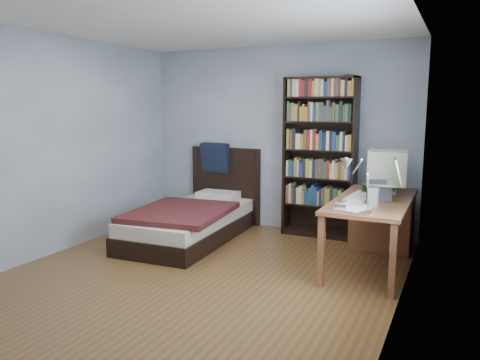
{
  "coord_description": "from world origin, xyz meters",
  "views": [
    {
      "loc": [
        2.32,
        -3.93,
        1.71
      ],
      "look_at": [
        0.19,
        0.52,
        0.91
      ],
      "focal_mm": 35.0,
      "sensor_mm": 36.0,
      "label": 1
    }
  ],
  "objects_px": {
    "desk": "(379,218)",
    "bed": "(193,218)",
    "crt_monitor": "(387,168)",
    "bookshelf": "(320,158)",
    "desk_lamp": "(350,170)",
    "keyboard": "(361,197)",
    "soda_can": "(365,190)",
    "laptop": "(381,188)",
    "speaker": "(373,197)"
  },
  "relations": [
    {
      "from": "keyboard",
      "to": "bookshelf",
      "type": "bearing_deg",
      "value": 131.38
    },
    {
      "from": "desk",
      "to": "bed",
      "type": "bearing_deg",
      "value": -170.59
    },
    {
      "from": "bed",
      "to": "keyboard",
      "type": "bearing_deg",
      "value": -3.66
    },
    {
      "from": "crt_monitor",
      "to": "laptop",
      "type": "relative_size",
      "value": 1.08
    },
    {
      "from": "laptop",
      "to": "bookshelf",
      "type": "relative_size",
      "value": 0.22
    },
    {
      "from": "desk_lamp",
      "to": "speaker",
      "type": "bearing_deg",
      "value": 81.97
    },
    {
      "from": "soda_can",
      "to": "crt_monitor",
      "type": "bearing_deg",
      "value": 55.41
    },
    {
      "from": "desk",
      "to": "soda_can",
      "type": "bearing_deg",
      "value": -112.16
    },
    {
      "from": "desk",
      "to": "desk_lamp",
      "type": "height_order",
      "value": "desk_lamp"
    },
    {
      "from": "desk_lamp",
      "to": "laptop",
      "type": "bearing_deg",
      "value": 83.96
    },
    {
      "from": "bed",
      "to": "bookshelf",
      "type": "bearing_deg",
      "value": 29.33
    },
    {
      "from": "desk",
      "to": "crt_monitor",
      "type": "relative_size",
      "value": 3.54
    },
    {
      "from": "crt_monitor",
      "to": "bed",
      "type": "xyz_separation_m",
      "value": [
        -2.34,
        -0.34,
        -0.75
      ]
    },
    {
      "from": "desk",
      "to": "keyboard",
      "type": "xyz_separation_m",
      "value": [
        -0.12,
        -0.52,
        0.33
      ]
    },
    {
      "from": "keyboard",
      "to": "desk_lamp",
      "type": "bearing_deg",
      "value": -80.83
    },
    {
      "from": "crt_monitor",
      "to": "bookshelf",
      "type": "xyz_separation_m",
      "value": [
        -0.91,
        0.47,
        0.03
      ]
    },
    {
      "from": "desk",
      "to": "bookshelf",
      "type": "distance_m",
      "value": 1.13
    },
    {
      "from": "desk",
      "to": "keyboard",
      "type": "relative_size",
      "value": 3.32
    },
    {
      "from": "crt_monitor",
      "to": "desk",
      "type": "bearing_deg",
      "value": 147.31
    },
    {
      "from": "soda_can",
      "to": "bed",
      "type": "distance_m",
      "value": 2.22
    },
    {
      "from": "laptop",
      "to": "soda_can",
      "type": "distance_m",
      "value": 0.29
    },
    {
      "from": "desk_lamp",
      "to": "keyboard",
      "type": "xyz_separation_m",
      "value": [
        -0.09,
        1.02,
        -0.42
      ]
    },
    {
      "from": "desk",
      "to": "crt_monitor",
      "type": "height_order",
      "value": "crt_monitor"
    },
    {
      "from": "desk",
      "to": "bed",
      "type": "distance_m",
      "value": 2.32
    },
    {
      "from": "crt_monitor",
      "to": "bed",
      "type": "distance_m",
      "value": 2.48
    },
    {
      "from": "laptop",
      "to": "desk_lamp",
      "type": "bearing_deg",
      "value": -96.04
    },
    {
      "from": "keyboard",
      "to": "bed",
      "type": "bearing_deg",
      "value": -179.8
    },
    {
      "from": "soda_can",
      "to": "desk",
      "type": "bearing_deg",
      "value": 67.84
    },
    {
      "from": "desk_lamp",
      "to": "soda_can",
      "type": "height_order",
      "value": "desk_lamp"
    },
    {
      "from": "crt_monitor",
      "to": "bookshelf",
      "type": "distance_m",
      "value": 1.02
    },
    {
      "from": "desk",
      "to": "bookshelf",
      "type": "relative_size",
      "value": 0.83
    },
    {
      "from": "laptop",
      "to": "keyboard",
      "type": "xyz_separation_m",
      "value": [
        -0.2,
        -0.01,
        -0.1
      ]
    },
    {
      "from": "desk_lamp",
      "to": "speaker",
      "type": "height_order",
      "value": "desk_lamp"
    },
    {
      "from": "desk",
      "to": "soda_can",
      "type": "height_order",
      "value": "soda_can"
    },
    {
      "from": "laptop",
      "to": "speaker",
      "type": "height_order",
      "value": "laptop"
    },
    {
      "from": "speaker",
      "to": "bed",
      "type": "height_order",
      "value": "bed"
    },
    {
      "from": "desk",
      "to": "laptop",
      "type": "xyz_separation_m",
      "value": [
        0.08,
        -0.5,
        0.43
      ]
    },
    {
      "from": "speaker",
      "to": "bookshelf",
      "type": "relative_size",
      "value": 0.09
    },
    {
      "from": "desk",
      "to": "keyboard",
      "type": "height_order",
      "value": "keyboard"
    },
    {
      "from": "crt_monitor",
      "to": "laptop",
      "type": "bearing_deg",
      "value": -87.26
    },
    {
      "from": "soda_can",
      "to": "bed",
      "type": "height_order",
      "value": "bed"
    },
    {
      "from": "laptop",
      "to": "desk_lamp",
      "type": "height_order",
      "value": "desk_lamp"
    },
    {
      "from": "desk",
      "to": "crt_monitor",
      "type": "bearing_deg",
      "value": -32.69
    },
    {
      "from": "bed",
      "to": "soda_can",
      "type": "bearing_deg",
      "value": 1.99
    },
    {
      "from": "desk",
      "to": "bookshelf",
      "type": "bearing_deg",
      "value": 153.21
    },
    {
      "from": "desk",
      "to": "bed",
      "type": "xyz_separation_m",
      "value": [
        -2.28,
        -0.38,
        -0.16
      ]
    },
    {
      "from": "desk_lamp",
      "to": "keyboard",
      "type": "relative_size",
      "value": 1.06
    },
    {
      "from": "desk",
      "to": "desk_lamp",
      "type": "bearing_deg",
      "value": -91.03
    },
    {
      "from": "bookshelf",
      "to": "bed",
      "type": "height_order",
      "value": "bookshelf"
    },
    {
      "from": "laptop",
      "to": "keyboard",
      "type": "bearing_deg",
      "value": -176.2
    }
  ]
}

